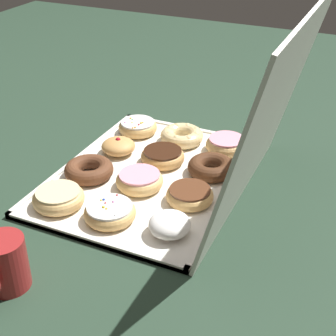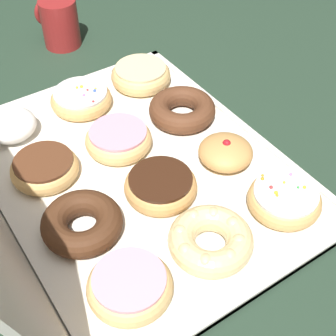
# 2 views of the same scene
# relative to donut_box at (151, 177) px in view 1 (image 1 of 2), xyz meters

# --- Properties ---
(ground_plane) EXTENTS (3.00, 3.00, 0.00)m
(ground_plane) POSITION_rel_donut_box_xyz_m (0.00, 0.00, -0.01)
(ground_plane) COLOR #233828
(donut_box) EXTENTS (0.57, 0.44, 0.01)m
(donut_box) POSITION_rel_donut_box_xyz_m (0.00, 0.00, 0.00)
(donut_box) COLOR silver
(donut_box) RESTS_ON ground
(box_lid_open) EXTENTS (0.57, 0.12, 0.45)m
(box_lid_open) POSITION_rel_donut_box_xyz_m (0.00, 0.28, 0.22)
(box_lid_open) COLOR silver
(box_lid_open) RESTS_ON ground
(sprinkle_donut_0) EXTENTS (0.11, 0.11, 0.04)m
(sprinkle_donut_0) POSITION_rel_donut_box_xyz_m (-0.19, -0.14, 0.02)
(sprinkle_donut_0) COLOR tan
(sprinkle_donut_0) RESTS_ON donut_box
(jelly_filled_donut_1) EXTENTS (0.09, 0.09, 0.05)m
(jelly_filled_donut_1) POSITION_rel_donut_box_xyz_m (-0.06, -0.13, 0.03)
(jelly_filled_donut_1) COLOR tan
(jelly_filled_donut_1) RESTS_ON donut_box
(chocolate_cake_ring_donut_2) EXTENTS (0.12, 0.12, 0.04)m
(chocolate_cake_ring_donut_2) POSITION_rel_donut_box_xyz_m (0.07, -0.14, 0.02)
(chocolate_cake_ring_donut_2) COLOR #59331E
(chocolate_cake_ring_donut_2) RESTS_ON donut_box
(glazed_ring_donut_3) EXTENTS (0.12, 0.12, 0.04)m
(glazed_ring_donut_3) POSITION_rel_donut_box_xyz_m (0.20, -0.13, 0.02)
(glazed_ring_donut_3) COLOR #E5B770
(glazed_ring_donut_3) RESTS_ON donut_box
(cruller_donut_4) EXTENTS (0.12, 0.12, 0.04)m
(cruller_donut_4) POSITION_rel_donut_box_xyz_m (-0.19, 0.00, 0.03)
(cruller_donut_4) COLOR #EACC8C
(cruller_donut_4) RESTS_ON donut_box
(chocolate_frosted_donut_5) EXTENTS (0.11, 0.11, 0.04)m
(chocolate_frosted_donut_5) POSITION_rel_donut_box_xyz_m (-0.07, -0.00, 0.02)
(chocolate_frosted_donut_5) COLOR tan
(chocolate_frosted_donut_5) RESTS_ON donut_box
(pink_frosted_donut_6) EXTENTS (0.11, 0.11, 0.04)m
(pink_frosted_donut_6) POSITION_rel_donut_box_xyz_m (0.06, -0.00, 0.02)
(pink_frosted_donut_6) COLOR #E5B770
(pink_frosted_donut_6) RESTS_ON donut_box
(sprinkle_donut_7) EXTENTS (0.11, 0.11, 0.04)m
(sprinkle_donut_7) POSITION_rel_donut_box_xyz_m (0.20, 0.00, 0.02)
(sprinkle_donut_7) COLOR tan
(sprinkle_donut_7) RESTS_ON donut_box
(pink_frosted_donut_8) EXTENTS (0.11, 0.11, 0.04)m
(pink_frosted_donut_8) POSITION_rel_donut_box_xyz_m (-0.19, 0.13, 0.03)
(pink_frosted_donut_8) COLOR #E5B770
(pink_frosted_donut_8) RESTS_ON donut_box
(chocolate_cake_ring_donut_9) EXTENTS (0.12, 0.12, 0.04)m
(chocolate_cake_ring_donut_9) POSITION_rel_donut_box_xyz_m (-0.07, 0.13, 0.02)
(chocolate_cake_ring_donut_9) COLOR #472816
(chocolate_cake_ring_donut_9) RESTS_ON donut_box
(chocolate_frosted_donut_10) EXTENTS (0.11, 0.11, 0.03)m
(chocolate_frosted_donut_10) POSITION_rel_donut_box_xyz_m (0.07, 0.13, 0.02)
(chocolate_frosted_donut_10) COLOR tan
(chocolate_frosted_donut_10) RESTS_ON donut_box
(powdered_filled_donut_11) EXTENTS (0.09, 0.09, 0.05)m
(powdered_filled_donut_11) POSITION_rel_donut_box_xyz_m (0.19, 0.14, 0.03)
(powdered_filled_donut_11) COLOR white
(powdered_filled_donut_11) RESTS_ON donut_box
(coffee_mug) EXTENTS (0.10, 0.08, 0.10)m
(coffee_mug) POSITION_rel_donut_box_xyz_m (0.45, -0.07, 0.05)
(coffee_mug) COLOR maroon
(coffee_mug) RESTS_ON ground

